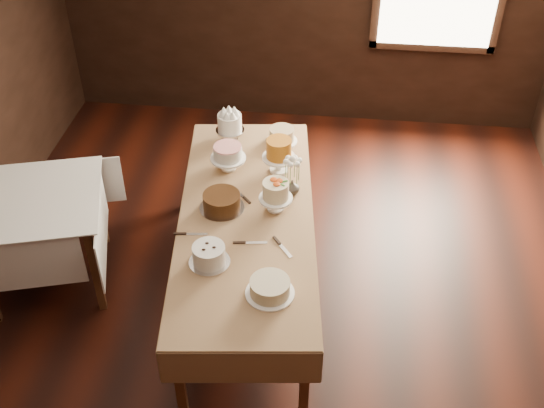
% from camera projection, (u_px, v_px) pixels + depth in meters
% --- Properties ---
extents(floor, '(5.00, 6.00, 0.01)m').
position_uv_depth(floor, '(269.00, 316.00, 5.10)').
color(floor, black).
rests_on(floor, ground).
extents(display_table, '(1.25, 2.59, 0.77)m').
position_uv_depth(display_table, '(246.00, 221.00, 4.87)').
color(display_table, '#4C2B17').
rests_on(display_table, ground).
extents(side_table, '(1.20, 1.20, 0.82)m').
position_uv_depth(side_table, '(36.00, 209.00, 4.97)').
color(side_table, '#4C2B17').
rests_on(side_table, ground).
extents(cake_meringue, '(0.26, 0.26, 0.26)m').
position_uv_depth(cake_meringue, '(230.00, 128.00, 5.54)').
color(cake_meringue, silver).
rests_on(cake_meringue, display_table).
extents(cake_speckled, '(0.26, 0.26, 0.12)m').
position_uv_depth(cake_speckled, '(282.00, 136.00, 5.56)').
color(cake_speckled, white).
rests_on(cake_speckled, display_table).
extents(cake_lattice, '(0.31, 0.31, 0.21)m').
position_uv_depth(cake_lattice, '(228.00, 159.00, 5.24)').
color(cake_lattice, white).
rests_on(cake_lattice, display_table).
extents(cake_caramel, '(0.26, 0.26, 0.30)m').
position_uv_depth(cake_caramel, '(279.00, 157.00, 5.19)').
color(cake_caramel, white).
rests_on(cake_caramel, display_table).
extents(cake_chocolate, '(0.33, 0.33, 0.13)m').
position_uv_depth(cake_chocolate, '(222.00, 202.00, 4.86)').
color(cake_chocolate, silver).
rests_on(cake_chocolate, display_table).
extents(cake_flowers, '(0.27, 0.27, 0.26)m').
position_uv_depth(cake_flowers, '(276.00, 197.00, 4.82)').
color(cake_flowers, white).
rests_on(cake_flowers, display_table).
extents(cake_swirl, '(0.28, 0.28, 0.14)m').
position_uv_depth(cake_swirl, '(209.00, 255.00, 4.41)').
color(cake_swirl, silver).
rests_on(cake_swirl, display_table).
extents(cake_cream, '(0.36, 0.36, 0.11)m').
position_uv_depth(cake_cream, '(270.00, 288.00, 4.19)').
color(cake_cream, white).
rests_on(cake_cream, display_table).
extents(cake_server_a, '(0.24, 0.06, 0.01)m').
position_uv_depth(cake_server_a, '(257.00, 243.00, 4.60)').
color(cake_server_a, silver).
rests_on(cake_server_a, display_table).
extents(cake_server_b, '(0.16, 0.21, 0.01)m').
position_uv_depth(cake_server_b, '(285.00, 251.00, 4.54)').
color(cake_server_b, silver).
rests_on(cake_server_b, display_table).
extents(cake_server_c, '(0.18, 0.20, 0.01)m').
position_uv_depth(cake_server_c, '(238.00, 192.00, 5.05)').
color(cake_server_c, silver).
rests_on(cake_server_c, display_table).
extents(cake_server_d, '(0.19, 0.18, 0.01)m').
position_uv_depth(cake_server_d, '(284.00, 194.00, 5.03)').
color(cake_server_d, silver).
rests_on(cake_server_d, display_table).
extents(cake_server_e, '(0.24, 0.05, 0.01)m').
position_uv_depth(cake_server_e, '(197.00, 234.00, 4.67)').
color(cake_server_e, silver).
rests_on(cake_server_e, display_table).
extents(flower_vase, '(0.16, 0.16, 0.12)m').
position_uv_depth(flower_vase, '(292.00, 187.00, 5.00)').
color(flower_vase, '#2D2823').
rests_on(flower_vase, display_table).
extents(flower_bouquet, '(0.14, 0.14, 0.20)m').
position_uv_depth(flower_bouquet, '(292.00, 168.00, 4.89)').
color(flower_bouquet, white).
rests_on(flower_bouquet, flower_vase).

